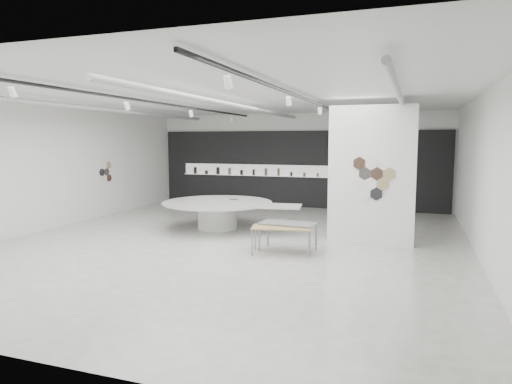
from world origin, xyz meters
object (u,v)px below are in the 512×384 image
(display_island, at_px, (220,211))
(kitchen_counter, at_px, (372,201))
(partition_column, at_px, (371,175))
(sample_table_stone, at_px, (288,225))
(sample_table_wood, at_px, (281,229))

(display_island, relative_size, kitchen_counter, 2.99)
(kitchen_counter, bearing_deg, partition_column, -91.24)
(sample_table_stone, bearing_deg, sample_table_wood, -99.52)
(display_island, relative_size, sample_table_wood, 3.06)
(sample_table_wood, distance_m, sample_table_stone, 0.38)
(partition_column, relative_size, sample_table_stone, 2.60)
(display_island, relative_size, sample_table_stone, 3.34)
(sample_table_wood, height_order, kitchen_counter, kitchen_counter)
(partition_column, bearing_deg, kitchen_counter, 94.61)
(display_island, xyz_separation_m, sample_table_stone, (2.71, -1.98, 0.08))
(partition_column, bearing_deg, display_island, 173.29)
(sample_table_stone, bearing_deg, display_island, 143.80)
(display_island, bearing_deg, sample_table_stone, -44.89)
(display_island, bearing_deg, sample_table_wood, -50.36)
(sample_table_stone, xyz_separation_m, kitchen_counter, (1.39, 6.95, -0.21))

